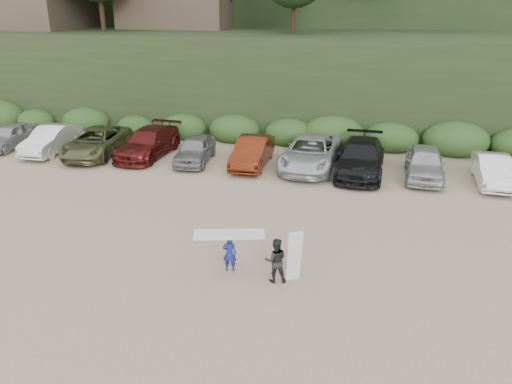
# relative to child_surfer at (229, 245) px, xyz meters

# --- Properties ---
(ground) EXTENTS (120.00, 120.00, 0.00)m
(ground) POSITION_rel_child_surfer_xyz_m (1.45, 0.74, -0.91)
(ground) COLOR tan
(ground) RESTS_ON ground
(parked_cars) EXTENTS (39.50, 6.08, 1.63)m
(parked_cars) POSITION_rel_child_surfer_xyz_m (2.74, 10.76, -0.16)
(parked_cars) COLOR #98989C
(parked_cars) RESTS_ON ground
(child_surfer) EXTENTS (2.32, 1.17, 1.34)m
(child_surfer) POSITION_rel_child_surfer_xyz_m (0.00, 0.00, 0.00)
(child_surfer) COLOR navy
(child_surfer) RESTS_ON ground
(adult_surfer) EXTENTS (1.22, 0.72, 1.72)m
(adult_surfer) POSITION_rel_child_surfer_xyz_m (1.61, -0.31, -0.17)
(adult_surfer) COLOR black
(adult_surfer) RESTS_ON ground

